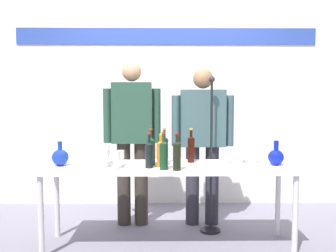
{
  "coord_description": "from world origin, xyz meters",
  "views": [
    {
      "loc": [
        -0.05,
        -3.38,
        1.38
      ],
      "look_at": [
        0.0,
        0.15,
        1.08
      ],
      "focal_mm": 41.05,
      "sensor_mm": 36.0,
      "label": 1
    }
  ],
  "objects_px": {
    "presenter_left": "(132,133)",
    "presenter_right": "(203,135)",
    "wine_bottle_0": "(149,154)",
    "wine_glass_right_3": "(255,151)",
    "wine_bottle_1": "(191,148)",
    "wine_bottle_4": "(164,149)",
    "wine_bottle_5": "(151,150)",
    "wine_glass_right_1": "(228,153)",
    "wine_glass_left_3": "(84,153)",
    "wine_bottle_6": "(161,153)",
    "wine_glass_left_5": "(116,157)",
    "wine_glass_right_2": "(242,152)",
    "wine_glass_left_0": "(105,154)",
    "wine_bottle_2": "(177,155)",
    "decanter_blue_left": "(60,157)",
    "wine_glass_left_1": "(105,155)",
    "wine_glass_right_0": "(244,150)",
    "wine_glass_left_2": "(106,151)",
    "display_table": "(168,172)",
    "wine_bottle_3": "(164,154)",
    "decanter_blue_right": "(276,157)",
    "wine_glass_left_4": "(121,155)",
    "microphone_stand": "(211,180)"
  },
  "relations": [
    {
      "from": "presenter_left",
      "to": "wine_glass_left_3",
      "type": "bearing_deg",
      "value": -124.94
    },
    {
      "from": "wine_glass_left_1",
      "to": "wine_glass_right_0",
      "type": "relative_size",
      "value": 1.01
    },
    {
      "from": "wine_bottle_3",
      "to": "decanter_blue_right",
      "type": "bearing_deg",
      "value": 10.53
    },
    {
      "from": "wine_glass_left_2",
      "to": "wine_glass_right_1",
      "type": "bearing_deg",
      "value": -2.24
    },
    {
      "from": "presenter_right",
      "to": "wine_bottle_6",
      "type": "xyz_separation_m",
      "value": [
        -0.43,
        -0.67,
        -0.08
      ]
    },
    {
      "from": "wine_bottle_2",
      "to": "wine_glass_left_1",
      "type": "bearing_deg",
      "value": 168.33
    },
    {
      "from": "decanter_blue_left",
      "to": "wine_glass_right_2",
      "type": "bearing_deg",
      "value": 2.87
    },
    {
      "from": "wine_glass_left_0",
      "to": "wine_glass_right_3",
      "type": "height_order",
      "value": "wine_glass_right_3"
    },
    {
      "from": "wine_glass_left_0",
      "to": "wine_glass_left_3",
      "type": "distance_m",
      "value": 0.2
    },
    {
      "from": "wine_bottle_5",
      "to": "wine_glass_right_1",
      "type": "bearing_deg",
      "value": 4.0
    },
    {
      "from": "decanter_blue_right",
      "to": "wine_bottle_1",
      "type": "distance_m",
      "value": 0.76
    },
    {
      "from": "wine_glass_left_4",
      "to": "wine_glass_right_2",
      "type": "height_order",
      "value": "wine_glass_right_2"
    },
    {
      "from": "wine_glass_left_2",
      "to": "wine_glass_left_5",
      "type": "relative_size",
      "value": 1.13
    },
    {
      "from": "wine_glass_left_0",
      "to": "wine_glass_right_1",
      "type": "height_order",
      "value": "wine_glass_right_1"
    },
    {
      "from": "wine_bottle_4",
      "to": "wine_bottle_5",
      "type": "height_order",
      "value": "wine_bottle_5"
    },
    {
      "from": "wine_glass_left_1",
      "to": "wine_glass_left_3",
      "type": "distance_m",
      "value": 0.26
    },
    {
      "from": "decanter_blue_left",
      "to": "presenter_left",
      "type": "bearing_deg",
      "value": 46.25
    },
    {
      "from": "wine_bottle_3",
      "to": "wine_glass_left_2",
      "type": "distance_m",
      "value": 0.61
    },
    {
      "from": "display_table",
      "to": "wine_bottle_4",
      "type": "xyz_separation_m",
      "value": [
        -0.03,
        0.1,
        0.2
      ]
    },
    {
      "from": "decanter_blue_right",
      "to": "wine_bottle_4",
      "type": "bearing_deg",
      "value": 172.94
    },
    {
      "from": "wine_bottle_0",
      "to": "wine_glass_left_3",
      "type": "bearing_deg",
      "value": 164.1
    },
    {
      "from": "wine_glass_left_1",
      "to": "microphone_stand",
      "type": "relative_size",
      "value": 0.1
    },
    {
      "from": "wine_bottle_1",
      "to": "wine_glass_right_3",
      "type": "relative_size",
      "value": 2.22
    },
    {
      "from": "wine_bottle_1",
      "to": "wine_bottle_5",
      "type": "relative_size",
      "value": 0.97
    },
    {
      "from": "presenter_left",
      "to": "decanter_blue_left",
      "type": "bearing_deg",
      "value": -133.75
    },
    {
      "from": "display_table",
      "to": "presenter_left",
      "type": "relative_size",
      "value": 1.32
    },
    {
      "from": "wine_bottle_1",
      "to": "wine_bottle_4",
      "type": "xyz_separation_m",
      "value": [
        -0.25,
        -0.03,
        -0.0
      ]
    },
    {
      "from": "wine_bottle_2",
      "to": "wine_glass_left_2",
      "type": "relative_size",
      "value": 1.92
    },
    {
      "from": "wine_glass_left_1",
      "to": "wine_glass_left_5",
      "type": "relative_size",
      "value": 1.09
    },
    {
      "from": "wine_bottle_5",
      "to": "wine_glass_left_2",
      "type": "distance_m",
      "value": 0.43
    },
    {
      "from": "wine_bottle_2",
      "to": "wine_glass_left_3",
      "type": "height_order",
      "value": "wine_bottle_2"
    },
    {
      "from": "decanter_blue_left",
      "to": "wine_bottle_5",
      "type": "bearing_deg",
      "value": 1.23
    },
    {
      "from": "wine_glass_left_1",
      "to": "wine_glass_right_2",
      "type": "distance_m",
      "value": 1.23
    },
    {
      "from": "wine_glass_left_4",
      "to": "wine_glass_right_3",
      "type": "bearing_deg",
      "value": 7.48
    },
    {
      "from": "display_table",
      "to": "wine_bottle_6",
      "type": "relative_size",
      "value": 7.81
    },
    {
      "from": "wine_glass_left_1",
      "to": "wine_glass_right_1",
      "type": "relative_size",
      "value": 1.12
    },
    {
      "from": "presenter_left",
      "to": "presenter_right",
      "type": "xyz_separation_m",
      "value": [
        0.74,
        0.0,
        -0.03
      ]
    },
    {
      "from": "wine_bottle_1",
      "to": "wine_glass_left_0",
      "type": "height_order",
      "value": "wine_bottle_1"
    },
    {
      "from": "wine_glass_left_1",
      "to": "wine_bottle_2",
      "type": "bearing_deg",
      "value": -11.67
    },
    {
      "from": "wine_bottle_6",
      "to": "wine_glass_right_0",
      "type": "bearing_deg",
      "value": 16.53
    },
    {
      "from": "presenter_right",
      "to": "wine_bottle_0",
      "type": "xyz_separation_m",
      "value": [
        -0.53,
        -0.72,
        -0.08
      ]
    },
    {
      "from": "wine_glass_left_5",
      "to": "wine_glass_right_2",
      "type": "relative_size",
      "value": 0.96
    },
    {
      "from": "wine_glass_left_1",
      "to": "wine_glass_left_5",
      "type": "xyz_separation_m",
      "value": [
        0.1,
        -0.06,
        -0.01
      ]
    },
    {
      "from": "display_table",
      "to": "wine_bottle_6",
      "type": "distance_m",
      "value": 0.21
    },
    {
      "from": "presenter_left",
      "to": "presenter_right",
      "type": "relative_size",
      "value": 1.04
    },
    {
      "from": "wine_bottle_0",
      "to": "wine_glass_right_3",
      "type": "xyz_separation_m",
      "value": [
        0.97,
        0.24,
        -0.02
      ]
    },
    {
      "from": "wine_bottle_1",
      "to": "wine_bottle_6",
      "type": "height_order",
      "value": "wine_bottle_1"
    },
    {
      "from": "presenter_right",
      "to": "wine_bottle_2",
      "type": "height_order",
      "value": "presenter_right"
    },
    {
      "from": "wine_glass_right_3",
      "to": "wine_glass_left_2",
      "type": "bearing_deg",
      "value": -178.91
    },
    {
      "from": "wine_glass_right_2",
      "to": "wine_bottle_1",
      "type": "bearing_deg",
      "value": 170.92
    }
  ]
}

